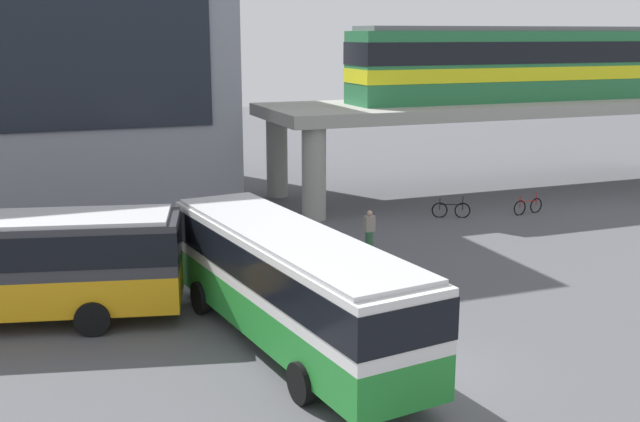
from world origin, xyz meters
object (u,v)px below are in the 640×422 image
Objects in this scene: train at (514,63)px; bicycle_red at (528,206)px; pedestrian_near_building at (369,232)px; bicycle_black at (451,210)px; bus_main at (289,276)px.

bicycle_red is at bearing -115.31° from train.
pedestrian_near_building is (-12.15, -8.35, -6.05)m from train.
bus_main is at bearing -136.00° from bicycle_black.
bicycle_black is at bearing 44.00° from bus_main.
bicycle_red is 1.09× the size of pedestrian_near_building.
bicycle_black is at bearing 170.28° from bicycle_red.
bicycle_red is (-2.52, -5.33, -6.45)m from train.
bicycle_black is 6.91m from pedestrian_near_building.
bicycle_red is at bearing 17.43° from pedestrian_near_building.
bicycle_black is (11.75, 11.35, -1.63)m from bus_main.
bus_main reaches higher than bicycle_red.
pedestrian_near_building reaches higher than bicycle_red.
pedestrian_near_building is (5.91, 7.68, -1.23)m from bus_main.
bus_main is at bearing -145.44° from bicycle_red.
train is 10.16m from bicycle_black.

